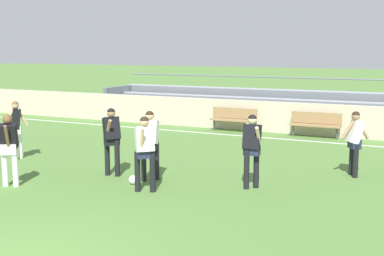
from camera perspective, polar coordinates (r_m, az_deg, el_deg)
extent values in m
cube|color=white|center=(18.59, 7.84, -1.05)|extent=(44.00, 0.12, 0.01)
cube|color=beige|center=(19.72, 9.04, 1.22)|extent=(48.00, 0.16, 1.18)
cube|color=#9EA3AD|center=(20.30, 19.57, 0.30)|extent=(24.27, 0.36, 0.08)
cube|color=slate|center=(20.13, 19.49, -0.25)|extent=(24.27, 0.04, 0.33)
cube|color=#9EA3AD|center=(20.98, 19.85, 1.47)|extent=(24.27, 0.36, 0.08)
cube|color=slate|center=(20.80, 19.76, 0.95)|extent=(24.27, 0.04, 0.33)
cube|color=#9EA3AD|center=(21.67, 20.11, 2.56)|extent=(24.27, 0.36, 0.08)
cube|color=slate|center=(21.48, 20.03, 2.07)|extent=(24.27, 0.04, 0.33)
cube|color=#9EA3AD|center=(22.36, 20.35, 3.59)|extent=(24.27, 0.36, 0.08)
cube|color=slate|center=(22.17, 20.27, 3.12)|extent=(24.27, 0.04, 0.33)
cube|color=slate|center=(25.54, -7.99, 3.13)|extent=(0.20, 2.55, 1.34)
cylinder|color=slate|center=(22.57, 20.49, 5.02)|extent=(24.27, 0.06, 0.06)
cube|color=#99754C|center=(19.71, 4.56, 0.88)|extent=(1.80, 0.40, 0.06)
cube|color=#99754C|center=(19.84, 4.76, 1.66)|extent=(1.80, 0.05, 0.40)
cylinder|color=#47474C|center=(20.04, 2.48, 0.38)|extent=(0.07, 0.07, 0.45)
cylinder|color=#47474C|center=(19.48, 6.69, 0.08)|extent=(0.07, 0.07, 0.45)
cube|color=#99754C|center=(18.81, 13.52, 0.28)|extent=(1.80, 0.40, 0.06)
cube|color=#99754C|center=(18.95, 13.67, 1.10)|extent=(1.80, 0.05, 0.40)
cylinder|color=#47474C|center=(19.02, 11.20, -0.24)|extent=(0.07, 0.07, 0.45)
cylinder|color=#47474C|center=(18.69, 15.83, -0.56)|extent=(0.07, 0.07, 0.45)
cylinder|color=black|center=(12.37, -5.40, -3.85)|extent=(0.13, 0.13, 0.91)
cylinder|color=black|center=(12.49, -3.96, -3.72)|extent=(0.13, 0.13, 0.91)
cube|color=black|center=(12.34, -4.70, -1.81)|extent=(0.40, 0.29, 0.24)
cube|color=white|center=(12.29, -4.72, -0.43)|extent=(0.44, 0.41, 0.60)
cylinder|color=#D6A884|center=(12.48, -5.00, -0.12)|extent=(0.16, 0.40, 0.44)
cylinder|color=#D6A884|center=(12.09, -4.43, -0.40)|extent=(0.16, 0.40, 0.44)
sphere|color=#D6A884|center=(12.23, -4.74, 1.35)|extent=(0.21, 0.21, 0.21)
sphere|color=black|center=(12.23, -4.74, 1.44)|extent=(0.20, 0.20, 0.20)
cylinder|color=black|center=(11.50, -6.09, -4.85)|extent=(0.13, 0.13, 0.91)
cylinder|color=black|center=(11.44, -4.41, -4.90)|extent=(0.13, 0.13, 0.91)
cube|color=#232847|center=(11.38, -5.28, -2.75)|extent=(0.41, 0.41, 0.24)
cube|color=white|center=(11.32, -5.30, -1.26)|extent=(0.52, 0.52, 0.60)
cylinder|color=#D6A884|center=(11.51, -5.01, -0.90)|extent=(0.23, 0.23, 0.51)
cylinder|color=#D6A884|center=(11.11, -5.61, -1.25)|extent=(0.23, 0.23, 0.51)
sphere|color=#D6A884|center=(11.26, -5.33, 0.67)|extent=(0.21, 0.21, 0.21)
sphere|color=black|center=(11.26, -5.33, 0.77)|extent=(0.20, 0.20, 0.20)
cylinder|color=black|center=(13.28, 17.75, -3.49)|extent=(0.13, 0.13, 0.85)
cylinder|color=black|center=(13.55, 17.35, -3.24)|extent=(0.13, 0.13, 0.85)
cube|color=#232847|center=(13.34, 17.63, -1.66)|extent=(0.38, 0.42, 0.24)
cube|color=white|center=(13.29, 17.69, -0.38)|extent=(0.52, 0.52, 0.60)
cylinder|color=#A87A5B|center=(13.20, 16.91, -0.24)|extent=(0.33, 0.24, 0.48)
cylinder|color=#A87A5B|center=(13.37, 18.48, -0.21)|extent=(0.33, 0.24, 0.48)
sphere|color=#A87A5B|center=(13.24, 17.77, 1.26)|extent=(0.21, 0.21, 0.21)
sphere|color=black|center=(13.24, 17.77, 1.35)|extent=(0.20, 0.20, 0.20)
cylinder|color=black|center=(13.06, -9.41, -3.23)|extent=(0.13, 0.13, 0.92)
cylinder|color=black|center=(12.93, -8.32, -3.33)|extent=(0.13, 0.13, 0.92)
cube|color=black|center=(12.91, -8.91, -1.36)|extent=(0.39, 0.42, 0.24)
cube|color=black|center=(12.86, -8.95, -0.05)|extent=(0.52, 0.52, 0.60)
cylinder|color=#A87A5B|center=(13.04, -8.63, 0.25)|extent=(0.34, 0.29, 0.46)
cylinder|color=#A87A5B|center=(12.67, -9.28, -0.01)|extent=(0.34, 0.29, 0.46)
sphere|color=#A87A5B|center=(12.81, -8.99, 1.66)|extent=(0.21, 0.21, 0.21)
sphere|color=black|center=(12.81, -8.99, 1.75)|extent=(0.20, 0.20, 0.20)
cylinder|color=white|center=(15.48, -19.15, -1.77)|extent=(0.13, 0.13, 0.90)
cylinder|color=white|center=(15.69, -18.59, -1.60)|extent=(0.13, 0.13, 0.90)
cube|color=white|center=(15.52, -18.95, -0.13)|extent=(0.41, 0.41, 0.24)
cube|color=black|center=(15.48, -19.00, 0.97)|extent=(0.48, 0.48, 0.59)
cylinder|color=#D6A884|center=(15.55, -19.67, 1.11)|extent=(0.27, 0.28, 0.50)
cylinder|color=#D6A884|center=(15.40, -18.34, 1.10)|extent=(0.27, 0.28, 0.50)
sphere|color=#D6A884|center=(15.43, -19.07, 2.38)|extent=(0.21, 0.21, 0.21)
sphere|color=brown|center=(15.43, -19.08, 2.46)|extent=(0.20, 0.20, 0.20)
cylinder|color=white|center=(12.53, -19.07, -4.16)|extent=(0.13, 0.13, 0.90)
cylinder|color=white|center=(12.64, -20.12, -4.12)|extent=(0.13, 0.13, 0.90)
cube|color=white|center=(12.50, -19.70, -2.21)|extent=(0.42, 0.38, 0.24)
cube|color=black|center=(12.45, -19.77, -0.86)|extent=(0.50, 0.49, 0.60)
cylinder|color=brown|center=(12.25, -19.91, -0.83)|extent=(0.21, 0.27, 0.51)
cylinder|color=brown|center=(12.63, -19.65, -0.54)|extent=(0.21, 0.27, 0.51)
sphere|color=brown|center=(12.39, -19.86, 0.90)|extent=(0.21, 0.21, 0.21)
sphere|color=brown|center=(12.39, -19.87, 0.99)|extent=(0.20, 0.20, 0.20)
cylinder|color=black|center=(11.71, 6.09, -4.58)|extent=(0.13, 0.13, 0.92)
cylinder|color=black|center=(11.83, 7.16, -4.46)|extent=(0.13, 0.13, 0.92)
cube|color=#232847|center=(11.68, 6.67, -2.43)|extent=(0.38, 0.25, 0.24)
cube|color=black|center=(11.62, 6.69, -0.98)|extent=(0.40, 0.35, 0.59)
cylinder|color=beige|center=(11.75, 6.03, -0.67)|extent=(0.10, 0.36, 0.47)
cylinder|color=beige|center=(11.48, 7.38, -0.92)|extent=(0.10, 0.36, 0.47)
sphere|color=beige|center=(11.57, 6.73, 0.90)|extent=(0.21, 0.21, 0.21)
sphere|color=black|center=(11.56, 6.73, 1.01)|extent=(0.20, 0.20, 0.20)
sphere|color=white|center=(12.18, -6.55, -5.75)|extent=(0.22, 0.22, 0.22)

